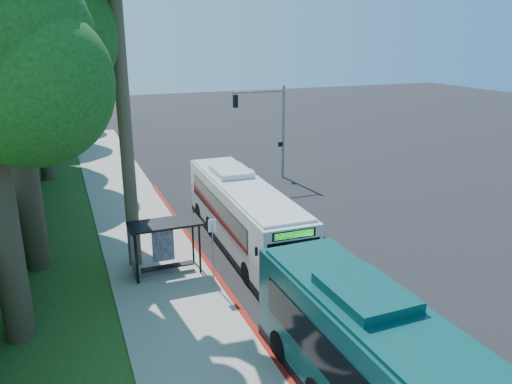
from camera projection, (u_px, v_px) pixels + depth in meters
name	position (u px, v px, depth m)	size (l,w,h in m)	color
ground	(279.00, 231.00, 28.03)	(140.00, 140.00, 0.00)	black
sidewalk	(149.00, 249.00, 25.43)	(4.50, 70.00, 0.12)	gray
red_curb	(216.00, 275.00, 22.70)	(0.25, 30.00, 0.13)	maroon
grass_verge	(31.00, 231.00, 27.85)	(8.00, 70.00, 0.06)	#234719
bus_shelter	(159.00, 238.00, 22.39)	(3.20, 1.51, 2.55)	black
stop_sign_pole	(213.00, 244.00, 21.07)	(0.35, 0.06, 3.17)	gray
traffic_signal_pole	(271.00, 121.00, 36.89)	(4.10, 0.30, 7.00)	gray
tree_0	(6.00, 17.00, 20.25)	(8.40, 8.00, 15.70)	#382B1E
tree_2	(32.00, 35.00, 34.81)	(8.82, 8.40, 15.12)	#382B1E
tree_3	(6.00, 16.00, 40.73)	(10.08, 9.60, 17.28)	#382B1E
tree_4	(43.00, 43.00, 49.38)	(8.40, 8.00, 14.14)	#382B1E
tree_5	(54.00, 49.00, 57.04)	(7.35, 7.00, 12.86)	#382B1E
white_bus	(243.00, 213.00, 25.56)	(2.94, 12.36, 3.67)	silver
pickup	(243.00, 182.00, 34.51)	(2.54, 5.51, 1.53)	silver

